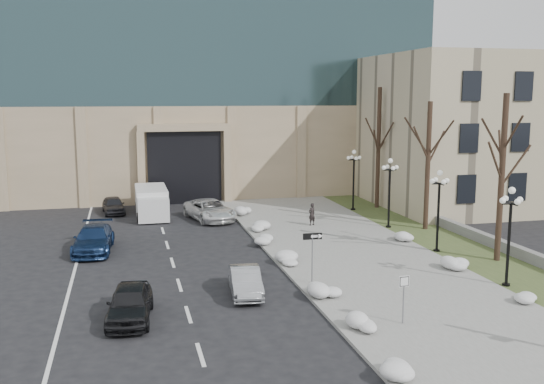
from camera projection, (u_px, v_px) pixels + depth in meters
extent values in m
plane|color=black|center=(399.00, 360.00, 20.57)|extent=(160.00, 160.00, 0.00)
cube|color=gray|center=(348.00, 250.00, 34.81)|extent=(9.00, 40.00, 0.12)
cube|color=gray|center=(272.00, 255.00, 33.75)|extent=(0.30, 40.00, 0.14)
cube|color=#3C4A25|center=(450.00, 244.00, 36.34)|extent=(4.00, 40.00, 0.10)
cube|color=gray|center=(462.00, 230.00, 38.68)|extent=(0.50, 30.00, 0.70)
cube|color=tan|center=(195.00, 145.00, 59.74)|extent=(40.00, 20.00, 8.00)
cube|color=black|center=(183.00, 166.00, 50.80)|extent=(6.00, 2.50, 6.00)
cube|color=tan|center=(184.00, 128.00, 48.93)|extent=(7.50, 0.60, 0.60)
cube|color=tan|center=(141.00, 169.00, 48.63)|extent=(0.60, 0.60, 6.00)
cube|color=tan|center=(227.00, 167.00, 50.28)|extent=(0.60, 0.60, 6.00)
cube|color=tan|center=(494.00, 129.00, 51.65)|extent=(22.00, 18.00, 12.00)
cube|color=black|center=(466.00, 189.00, 41.69)|extent=(1.40, 0.25, 2.00)
cube|color=black|center=(517.00, 187.00, 42.63)|extent=(1.40, 0.25, 2.00)
cube|color=black|center=(468.00, 138.00, 41.14)|extent=(1.40, 0.25, 2.00)
cube|color=black|center=(520.00, 137.00, 42.08)|extent=(1.40, 0.25, 2.00)
cube|color=black|center=(471.00, 86.00, 40.59)|extent=(1.40, 0.25, 2.00)
cube|color=black|center=(523.00, 86.00, 41.53)|extent=(1.40, 0.25, 2.00)
imported|color=black|center=(130.00, 303.00, 24.07)|extent=(2.12, 4.32, 1.42)
imported|color=#96999D|center=(245.00, 281.00, 27.19)|extent=(1.67, 3.87, 1.24)
imported|color=navy|center=(93.00, 239.00, 34.63)|extent=(2.43, 5.22, 1.47)
imported|color=white|center=(210.00, 210.00, 43.45)|extent=(3.68, 5.78, 1.48)
imported|color=#2D2D32|center=(113.00, 205.00, 45.94)|extent=(1.90, 3.89, 1.28)
imported|color=black|center=(312.00, 214.00, 41.18)|extent=(0.65, 0.55, 1.52)
cube|color=silver|center=(151.00, 201.00, 45.53)|extent=(2.26, 5.13, 2.05)
cube|color=silver|center=(153.00, 210.00, 42.60)|extent=(2.16, 1.64, 1.64)
cylinder|color=black|center=(139.00, 218.00, 42.64)|extent=(0.26, 0.72, 0.72)
cylinder|color=black|center=(168.00, 216.00, 43.12)|extent=(0.26, 0.72, 0.72)
cylinder|color=black|center=(137.00, 207.00, 46.87)|extent=(0.26, 0.72, 0.72)
cylinder|color=black|center=(164.00, 205.00, 47.35)|extent=(0.26, 0.72, 0.72)
cylinder|color=slate|center=(312.00, 260.00, 28.35)|extent=(0.06, 0.06, 2.49)
cube|color=black|center=(312.00, 236.00, 28.16)|extent=(0.91, 0.08, 0.31)
cube|color=white|center=(316.00, 236.00, 28.17)|extent=(0.43, 0.03, 0.11)
cone|color=white|center=(321.00, 236.00, 28.21)|extent=(0.22, 0.26, 0.25)
cylinder|color=slate|center=(403.00, 302.00, 23.39)|extent=(0.05, 0.05, 2.00)
cube|color=white|center=(404.00, 281.00, 23.26)|extent=(0.44, 0.05, 0.44)
cube|color=black|center=(404.00, 281.00, 23.23)|extent=(0.38, 0.02, 0.38)
cube|color=white|center=(404.00, 282.00, 23.23)|extent=(0.33, 0.02, 0.33)
ellipsoid|color=silver|center=(406.00, 375.00, 18.77)|extent=(1.10, 1.60, 0.36)
ellipsoid|color=silver|center=(360.00, 324.00, 22.92)|extent=(1.10, 1.60, 0.36)
ellipsoid|color=silver|center=(327.00, 292.00, 26.64)|extent=(1.10, 1.60, 0.36)
ellipsoid|color=silver|center=(284.00, 261.00, 31.70)|extent=(1.10, 1.60, 0.36)
ellipsoid|color=silver|center=(266.00, 241.00, 36.11)|extent=(1.10, 1.60, 0.36)
ellipsoid|color=silver|center=(258.00, 228.00, 39.58)|extent=(1.10, 1.60, 0.36)
ellipsoid|color=silver|center=(244.00, 212.00, 44.81)|extent=(1.10, 1.60, 0.36)
ellipsoid|color=silver|center=(534.00, 300.00, 25.68)|extent=(1.10, 1.60, 0.36)
ellipsoid|color=silver|center=(454.00, 264.00, 31.10)|extent=(1.10, 1.60, 0.36)
ellipsoid|color=silver|center=(406.00, 237.00, 37.12)|extent=(1.10, 1.60, 0.36)
cylinder|color=black|center=(506.00, 285.00, 28.26)|extent=(0.36, 0.36, 0.20)
cylinder|color=black|center=(508.00, 246.00, 27.96)|extent=(0.14, 0.14, 4.00)
cylinder|color=black|center=(511.00, 203.00, 27.65)|extent=(0.10, 0.90, 0.10)
cylinder|color=black|center=(511.00, 203.00, 27.65)|extent=(0.90, 0.10, 0.10)
sphere|color=white|center=(512.00, 190.00, 27.55)|extent=(0.32, 0.32, 0.32)
sphere|color=white|center=(520.00, 200.00, 27.73)|extent=(0.28, 0.28, 0.28)
sphere|color=white|center=(503.00, 201.00, 27.52)|extent=(0.28, 0.28, 0.28)
sphere|color=white|center=(505.00, 199.00, 28.05)|extent=(0.28, 0.28, 0.28)
sphere|color=white|center=(518.00, 202.00, 27.19)|extent=(0.28, 0.28, 0.28)
cylinder|color=black|center=(437.00, 251.00, 34.50)|extent=(0.36, 0.36, 0.20)
cylinder|color=black|center=(438.00, 218.00, 34.20)|extent=(0.14, 0.14, 4.00)
cylinder|color=black|center=(439.00, 183.00, 33.88)|extent=(0.10, 0.90, 0.10)
cylinder|color=black|center=(439.00, 183.00, 33.88)|extent=(0.90, 0.10, 0.10)
sphere|color=white|center=(440.00, 173.00, 33.78)|extent=(0.32, 0.32, 0.32)
sphere|color=white|center=(447.00, 181.00, 33.96)|extent=(0.28, 0.28, 0.28)
sphere|color=white|center=(432.00, 181.00, 33.75)|extent=(0.28, 0.28, 0.28)
sphere|color=white|center=(436.00, 180.00, 34.29)|extent=(0.28, 0.28, 0.28)
sphere|color=white|center=(444.00, 182.00, 33.42)|extent=(0.28, 0.28, 0.28)
cylinder|color=black|center=(388.00, 227.00, 40.73)|extent=(0.36, 0.36, 0.20)
cylinder|color=black|center=(389.00, 199.00, 40.43)|extent=(0.14, 0.14, 4.00)
cylinder|color=black|center=(390.00, 170.00, 40.11)|extent=(0.10, 0.90, 0.10)
cylinder|color=black|center=(390.00, 170.00, 40.11)|extent=(0.90, 0.10, 0.10)
sphere|color=white|center=(390.00, 161.00, 40.02)|extent=(0.32, 0.32, 0.32)
sphere|color=white|center=(396.00, 167.00, 40.19)|extent=(0.28, 0.28, 0.28)
sphere|color=white|center=(384.00, 168.00, 39.98)|extent=(0.28, 0.28, 0.28)
sphere|color=white|center=(387.00, 167.00, 40.52)|extent=(0.28, 0.28, 0.28)
sphere|color=white|center=(393.00, 168.00, 39.66)|extent=(0.28, 0.28, 0.28)
cylinder|color=black|center=(353.00, 210.00, 46.96)|extent=(0.36, 0.36, 0.20)
cylinder|color=black|center=(353.00, 186.00, 46.66)|extent=(0.14, 0.14, 4.00)
cylinder|color=black|center=(354.00, 160.00, 46.35)|extent=(0.10, 0.90, 0.10)
cylinder|color=black|center=(354.00, 160.00, 46.35)|extent=(0.90, 0.10, 0.10)
sphere|color=white|center=(354.00, 152.00, 46.25)|extent=(0.32, 0.32, 0.32)
sphere|color=white|center=(360.00, 158.00, 46.43)|extent=(0.28, 0.28, 0.28)
sphere|color=white|center=(349.00, 158.00, 46.22)|extent=(0.28, 0.28, 0.28)
sphere|color=white|center=(352.00, 157.00, 46.75)|extent=(0.28, 0.28, 0.28)
sphere|color=white|center=(356.00, 158.00, 45.89)|extent=(0.28, 0.28, 0.28)
cylinder|color=black|center=(502.00, 179.00, 31.92)|extent=(0.32, 0.32, 9.00)
cylinder|color=black|center=(428.00, 167.00, 39.63)|extent=(0.32, 0.32, 8.50)
cylinder|color=black|center=(378.00, 149.00, 47.22)|extent=(0.32, 0.32, 9.50)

